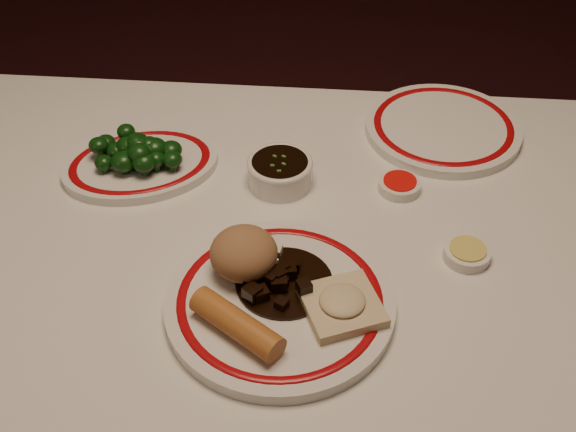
# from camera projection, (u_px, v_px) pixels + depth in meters

# --- Properties ---
(dining_table) EXTENTS (1.20, 0.90, 0.75)m
(dining_table) POSITION_uv_depth(u_px,v_px,m) (286.00, 309.00, 1.03)
(dining_table) COLOR silver
(dining_table) RESTS_ON ground
(main_plate) EXTENTS (0.36, 0.36, 0.02)m
(main_plate) POSITION_uv_depth(u_px,v_px,m) (280.00, 302.00, 0.91)
(main_plate) COLOR silver
(main_plate) RESTS_ON dining_table
(rice_mound) EXTENTS (0.09, 0.09, 0.06)m
(rice_mound) POSITION_uv_depth(u_px,v_px,m) (244.00, 253.00, 0.92)
(rice_mound) COLOR #996B48
(rice_mound) RESTS_ON main_plate
(spring_roll) EXTENTS (0.12, 0.10, 0.03)m
(spring_roll) POSITION_uv_depth(u_px,v_px,m) (237.00, 324.00, 0.85)
(spring_roll) COLOR #B1692B
(spring_roll) RESTS_ON main_plate
(fried_wonton) EXTENTS (0.12, 0.12, 0.03)m
(fried_wonton) POSITION_uv_depth(u_px,v_px,m) (342.00, 304.00, 0.88)
(fried_wonton) COLOR #CBBA8F
(fried_wonton) RESTS_ON main_plate
(stirfry_heap) EXTENTS (0.13, 0.13, 0.03)m
(stirfry_heap) POSITION_uv_depth(u_px,v_px,m) (278.00, 279.00, 0.92)
(stirfry_heap) COLOR black
(stirfry_heap) RESTS_ON main_plate
(broccoli_plate) EXTENTS (0.29, 0.27, 0.02)m
(broccoli_plate) POSITION_uv_depth(u_px,v_px,m) (141.00, 165.00, 1.12)
(broccoli_plate) COLOR silver
(broccoli_plate) RESTS_ON dining_table
(broccoli_pile) EXTENTS (0.15, 0.09, 0.05)m
(broccoli_pile) POSITION_uv_depth(u_px,v_px,m) (137.00, 151.00, 1.10)
(broccoli_pile) COLOR #23471C
(broccoli_pile) RESTS_ON broccoli_plate
(soy_bowl) EXTENTS (0.10, 0.10, 0.04)m
(soy_bowl) POSITION_uv_depth(u_px,v_px,m) (280.00, 173.00, 1.09)
(soy_bowl) COLOR silver
(soy_bowl) RESTS_ON dining_table
(sweet_sour_dish) EXTENTS (0.06, 0.06, 0.02)m
(sweet_sour_dish) POSITION_uv_depth(u_px,v_px,m) (399.00, 185.00, 1.09)
(sweet_sour_dish) COLOR silver
(sweet_sour_dish) RESTS_ON dining_table
(mustard_dish) EXTENTS (0.06, 0.06, 0.02)m
(mustard_dish) POSITION_uv_depth(u_px,v_px,m) (467.00, 253.00, 0.98)
(mustard_dish) COLOR silver
(mustard_dish) RESTS_ON dining_table
(far_plate) EXTENTS (0.28, 0.28, 0.02)m
(far_plate) POSITION_uv_depth(u_px,v_px,m) (443.00, 128.00, 1.20)
(far_plate) COLOR silver
(far_plate) RESTS_ON dining_table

